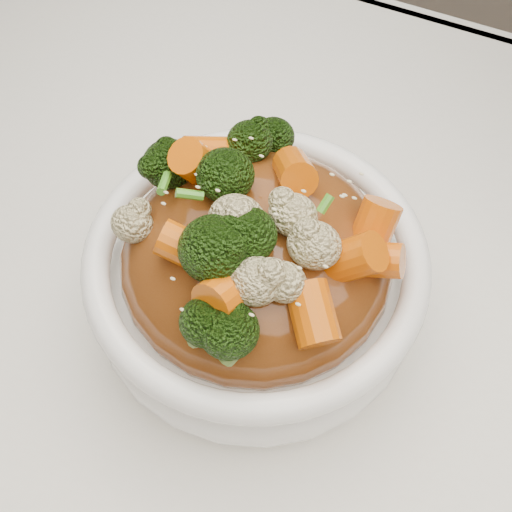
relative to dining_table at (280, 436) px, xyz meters
The scene contains 10 objects.
floor 0.38m from the dining_table, ahead, with size 3.00×3.00×0.00m, color #986B48.
dining_table is the anchor object (origin of this frame).
tablecloth 0.35m from the dining_table, ahead, with size 1.20×0.80×0.04m, color white.
bowl 0.42m from the dining_table, 120.37° to the right, with size 0.23×0.23×0.09m, color white, non-canonical shape.
sauce_base 0.45m from the dining_table, 120.37° to the right, with size 0.18×0.18×0.10m, color #643211.
carrots 0.52m from the dining_table, 120.37° to the right, with size 0.18×0.18×0.05m, color #D25B06, non-canonical shape.
broccoli 0.52m from the dining_table, 120.37° to the right, with size 0.18×0.18×0.05m, color black, non-canonical shape.
cauliflower 0.52m from the dining_table, 120.37° to the right, with size 0.18×0.18×0.04m, color beige, non-canonical shape.
scallions 0.52m from the dining_table, 120.37° to the right, with size 0.14×0.14×0.02m, color #3E8A1F, non-canonical shape.
sesame_seeds 0.52m from the dining_table, 120.37° to the right, with size 0.16×0.16×0.01m, color beige, non-canonical shape.
Camera 1 is at (0.08, -0.23, 1.16)m, focal length 42.00 mm.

